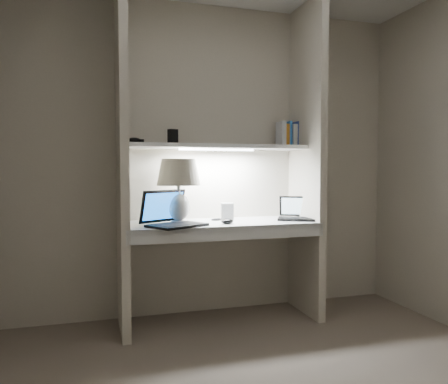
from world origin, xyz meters
name	(u,v)px	position (x,y,z in m)	size (l,w,h in m)	color
back_wall	(211,160)	(0.00, 1.50, 1.25)	(3.20, 0.01, 2.50)	beige
alcove_panel_left	(122,159)	(-0.73, 1.23, 1.25)	(0.06, 0.55, 2.50)	beige
alcove_panel_right	(307,160)	(0.73, 1.23, 1.25)	(0.06, 0.55, 2.50)	beige
desk	(220,224)	(0.00, 1.23, 0.75)	(1.40, 0.55, 0.04)	white
desk_apron	(231,233)	(0.00, 0.96, 0.72)	(1.46, 0.03, 0.10)	silver
shelf	(217,147)	(0.00, 1.32, 1.35)	(1.40, 0.36, 0.03)	silver
strip_light	(217,150)	(0.00, 1.32, 1.33)	(0.60, 0.04, 0.01)	white
table_lamp	(179,180)	(-0.32, 1.24, 1.09)	(0.33, 0.33, 0.48)	white
laptop_main	(172,218)	(-0.40, 1.11, 0.83)	(0.49, 0.47, 0.25)	black
laptop_netbook	(297,214)	(0.64, 1.21, 0.81)	(0.37, 0.36, 0.18)	black
speaker	(227,212)	(0.09, 1.32, 0.84)	(0.10, 0.07, 0.14)	silver
mouse	(227,221)	(0.01, 1.09, 0.79)	(0.10, 0.06, 0.04)	black
cable_coil	(218,219)	(0.02, 1.35, 0.78)	(0.09, 0.09, 0.01)	black
sticky_note	(160,224)	(-0.46, 1.20, 0.77)	(0.07, 0.07, 0.00)	yellow
book_row	(289,135)	(0.65, 1.38, 1.46)	(0.19, 0.14, 0.21)	silver
shelf_box	(173,137)	(-0.34, 1.38, 1.42)	(0.07, 0.05, 0.12)	black
shelf_gadget	(134,140)	(-0.63, 1.34, 1.39)	(0.10, 0.07, 0.04)	black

